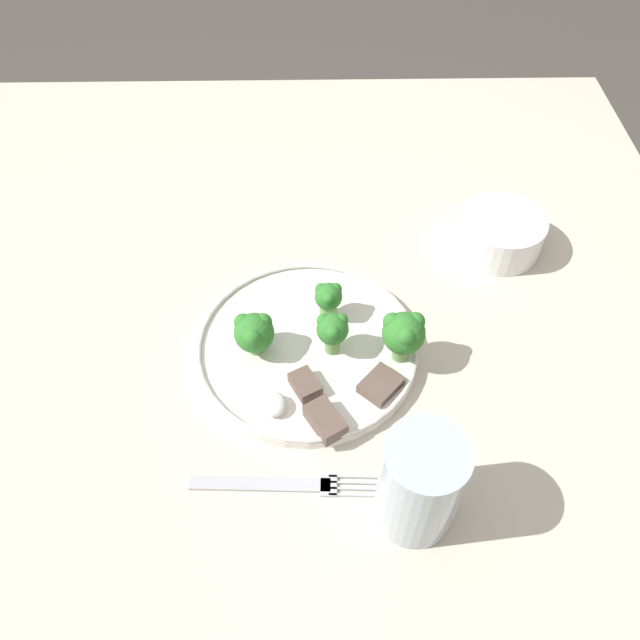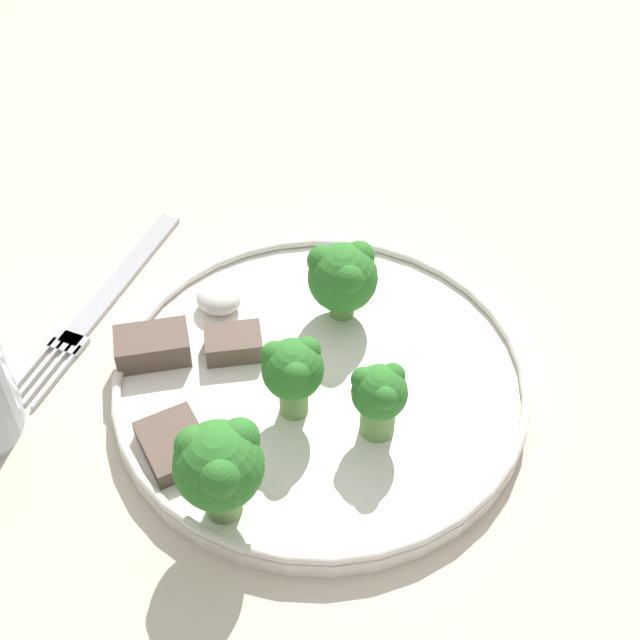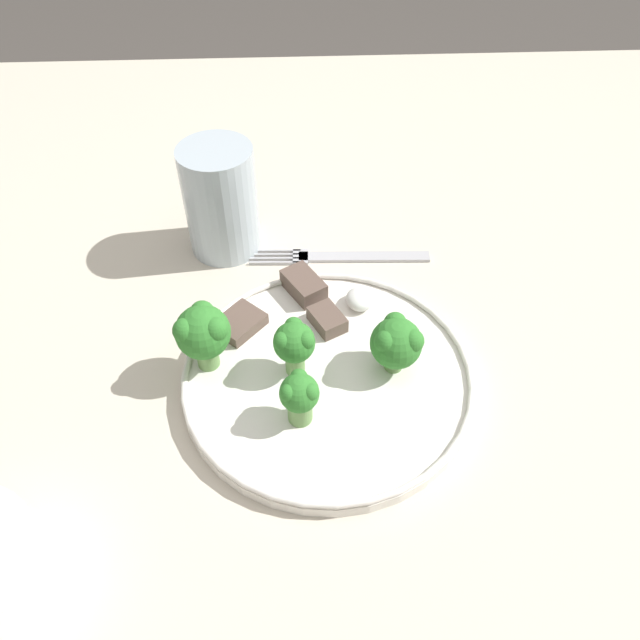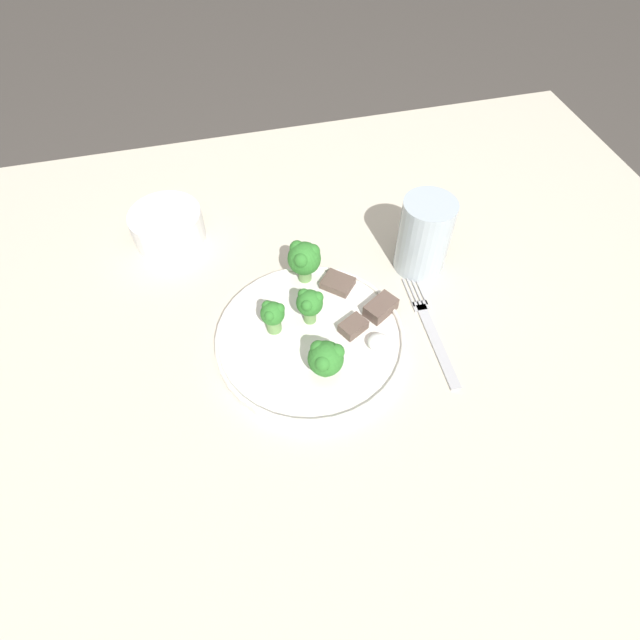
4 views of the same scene
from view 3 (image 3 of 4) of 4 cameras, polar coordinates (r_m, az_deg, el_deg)
ground_plane at (r=1.28m, az=2.78°, el=-25.38°), size 8.00×8.00×0.00m
table at (r=0.68m, az=4.81°, el=-7.73°), size 1.33×1.19×0.75m
dinner_plate at (r=0.58m, az=0.69°, el=-5.21°), size 0.27×0.27×0.02m
fork at (r=0.71m, az=1.98°, el=5.78°), size 0.03×0.21×0.00m
drinking_glass at (r=0.70m, az=-9.00°, el=10.27°), size 0.08×0.08×0.12m
broccoli_floret_near_rim_left at (r=0.52m, az=-1.89°, el=-6.88°), size 0.03×0.03×0.05m
broccoli_floret_center_left at (r=0.56m, az=6.99°, el=-2.03°), size 0.05×0.05×0.06m
broccoli_floret_back_left at (r=0.56m, az=-10.67°, el=-1.08°), size 0.05×0.05×0.07m
broccoli_floret_front_left at (r=0.55m, az=-2.37°, el=-2.12°), size 0.04×0.04×0.06m
meat_slice_front_slice at (r=0.61m, az=0.66°, el=0.05°), size 0.05×0.04×0.02m
meat_slice_middle_slice at (r=0.62m, az=-7.35°, el=-0.26°), size 0.06×0.06×0.01m
meat_slice_rear_slice at (r=0.64m, az=-1.51°, el=3.22°), size 0.06×0.05×0.02m
sauce_dollop at (r=0.63m, az=3.65°, el=1.92°), size 0.03×0.03×0.02m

